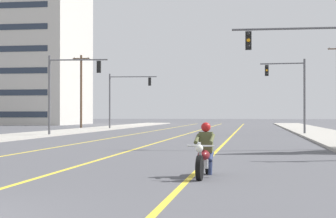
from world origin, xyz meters
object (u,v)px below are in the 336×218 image
traffic_signal_mid_right (292,86)px  apartment_building_far_left_block (8,44)px  motorcycle_with_rider (205,155)px  traffic_signal_near_left (66,83)px  traffic_signal_mid_left (123,92)px  traffic_signal_near_right (311,64)px  utility_pole_left_far (81,90)px

traffic_signal_mid_right → apartment_building_far_left_block: 62.71m
motorcycle_with_rider → traffic_signal_near_left: (-12.90, 26.85, 3.50)m
motorcycle_with_rider → traffic_signal_mid_left: 48.58m
motorcycle_with_rider → traffic_signal_near_right: (4.04, 13.09, 3.55)m
traffic_signal_mid_right → utility_pole_left_far: utility_pole_left_far is taller
apartment_building_far_left_block → traffic_signal_mid_left: bearing=-47.6°
traffic_signal_near_right → utility_pole_left_far: bearing=121.6°
traffic_signal_near_left → motorcycle_with_rider: bearing=-64.3°
utility_pole_left_far → motorcycle_with_rider: bearing=-69.4°
traffic_signal_mid_right → traffic_signal_near_right: bearing=-91.1°
apartment_building_far_left_block → utility_pole_left_far: bearing=-51.0°
motorcycle_with_rider → traffic_signal_near_right: size_ratio=0.35×
traffic_signal_mid_right → traffic_signal_mid_left: (-17.38, 14.32, 0.11)m
traffic_signal_near_left → traffic_signal_mid_right: bearing=17.7°
traffic_signal_mid_left → apartment_building_far_left_block: 40.71m
traffic_signal_near_left → traffic_signal_mid_left: size_ratio=1.00×
motorcycle_with_rider → traffic_signal_mid_left: (-12.96, 46.69, 3.54)m
traffic_signal_near_right → traffic_signal_mid_left: 37.66m
utility_pole_left_far → traffic_signal_mid_right: bearing=-37.7°
traffic_signal_near_left → traffic_signal_mid_left: (-0.06, 19.84, 0.05)m
traffic_signal_near_left → traffic_signal_mid_right: 18.18m
traffic_signal_near_left → apartment_building_far_left_block: 56.71m
traffic_signal_mid_right → apartment_building_far_left_block: (-44.07, 43.59, 9.51)m
traffic_signal_near_right → apartment_building_far_left_block: (-43.69, 62.87, 9.40)m
traffic_signal_near_left → utility_pole_left_far: size_ratio=0.71×
traffic_signal_near_left → traffic_signal_mid_right: (17.33, 5.52, -0.06)m
traffic_signal_mid_left → utility_pole_left_far: utility_pole_left_far is taller
traffic_signal_mid_left → traffic_signal_near_right: bearing=-63.2°
traffic_signal_near_left → apartment_building_far_left_block: apartment_building_far_left_block is taller
traffic_signal_near_right → traffic_signal_near_left: 21.83m
traffic_signal_mid_left → utility_pole_left_far: (-6.04, 3.80, 0.44)m
traffic_signal_near_left → traffic_signal_mid_right: same height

